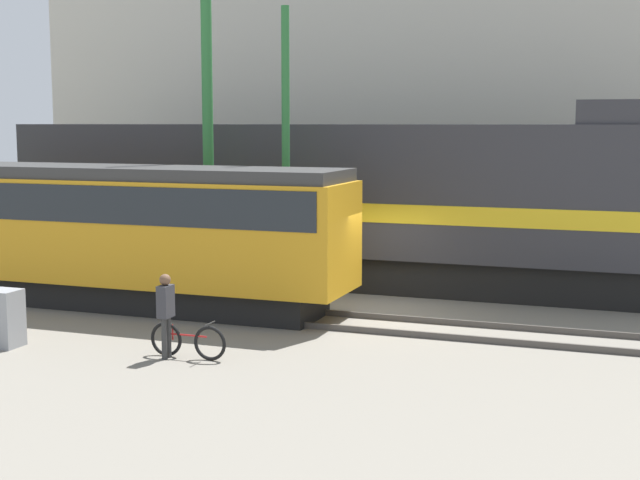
{
  "coord_description": "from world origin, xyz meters",
  "views": [
    {
      "loc": [
        6.4,
        -20.64,
        4.63
      ],
      "look_at": [
        -1.0,
        -0.43,
        1.8
      ],
      "focal_mm": 50.0,
      "sensor_mm": 36.0,
      "label": 1
    }
  ],
  "objects": [
    {
      "name": "ground_plane",
      "position": [
        0.0,
        0.0,
        0.0
      ],
      "size": [
        120.0,
        120.0,
        0.0
      ],
      "primitive_type": "plane",
      "color": "slate"
    },
    {
      "name": "track_near",
      "position": [
        0.0,
        -1.43,
        0.07
      ],
      "size": [
        60.0,
        1.51,
        0.14
      ],
      "color": "#47423D",
      "rests_on": "ground"
    },
    {
      "name": "track_far",
      "position": [
        0.0,
        3.45,
        0.07
      ],
      "size": [
        60.0,
        1.51,
        0.14
      ],
      "color": "#47423D",
      "rests_on": "ground"
    },
    {
      "name": "building_backdrop",
      "position": [
        0.0,
        11.93,
        7.77
      ],
      "size": [
        31.24,
        6.0,
        15.54
      ],
      "color": "beige",
      "rests_on": "ground"
    },
    {
      "name": "freight_locomotive",
      "position": [
        -1.89,
        3.45,
        2.42
      ],
      "size": [
        19.52,
        3.04,
        5.2
      ],
      "color": "black",
      "rests_on": "ground"
    },
    {
      "name": "streetcar",
      "position": [
        -6.15,
        -1.43,
        2.04
      ],
      "size": [
        12.3,
        2.54,
        3.56
      ],
      "color": "black",
      "rests_on": "ground"
    },
    {
      "name": "bicycle",
      "position": [
        -1.97,
        -5.39,
        0.35
      ],
      "size": [
        1.67,
        0.44,
        0.76
      ],
      "color": "black",
      "rests_on": "ground"
    },
    {
      "name": "person",
      "position": [
        -2.37,
        -5.54,
        1.03
      ],
      "size": [
        0.22,
        0.36,
        1.7
      ],
      "color": "#333333",
      "rests_on": "ground"
    },
    {
      "name": "utility_pole_center",
      "position": [
        -4.75,
        1.01,
        4.85
      ],
      "size": [
        0.29,
        0.29,
        9.71
      ],
      "color": "#2D7238",
      "rests_on": "ground"
    },
    {
      "name": "utility_pole_right",
      "position": [
        -2.48,
        1.01,
        3.81
      ],
      "size": [
        0.21,
        0.21,
        7.62
      ],
      "color": "#2D7238",
      "rests_on": "ground"
    },
    {
      "name": "signal_box",
      "position": [
        -6.04,
        -5.87,
        0.6
      ],
      "size": [
        0.7,
        0.6,
        1.2
      ],
      "color": "gray",
      "rests_on": "ground"
    }
  ]
}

